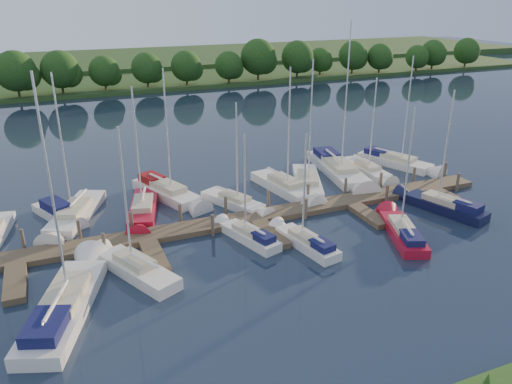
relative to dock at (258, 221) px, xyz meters
name	(u,v)px	position (x,y,z in m)	size (l,w,h in m)	color
ground	(305,272)	(0.00, -7.31, -0.20)	(260.00, 260.00, 0.00)	#192133
dock	(258,221)	(0.00, 0.00, 0.00)	(40.00, 6.00, 0.40)	#4B3E2A
mooring_pilings	(252,210)	(0.00, 1.13, 0.40)	(38.24, 2.84, 2.00)	#473D33
far_shore	(118,79)	(0.00, 67.69, 0.10)	(180.00, 30.00, 0.60)	#24441A
distant_hill	(102,61)	(0.00, 92.69, 0.50)	(220.00, 40.00, 1.40)	#334D21
treeline	(158,67)	(4.95, 54.54, 3.83)	(146.24, 9.56, 8.24)	#38281C
motorboat	(58,214)	(-13.26, 6.57, 0.14)	(3.49, 5.64, 1.59)	white
sailboat_n_2	(74,217)	(-12.21, 5.78, 0.08)	(5.06, 8.61, 11.19)	white
sailboat_n_3	(143,211)	(-7.33, 4.80, 0.08)	(3.59, 7.89, 10.10)	#AD1025
sailboat_n_4	(168,194)	(-4.83, 7.36, 0.14)	(4.49, 8.37, 10.93)	white
sailboat_n_5	(235,203)	(-0.39, 3.55, 0.07)	(3.89, 6.49, 8.58)	white
sailboat_n_6	(285,189)	(4.58, 4.83, 0.08)	(3.15, 8.46, 10.79)	white
sailboat_n_7	(308,185)	(6.77, 4.95, 0.07)	(4.89, 8.71, 11.21)	white
sailboat_n_8	(339,171)	(11.05, 6.84, 0.13)	(4.06, 11.26, 14.00)	white
sailboat_n_9	(367,171)	(13.55, 6.01, 0.07)	(1.74, 7.12, 9.14)	white
sailboat_n_10	(397,163)	(17.46, 6.69, 0.12)	(4.68, 8.35, 10.80)	white
sailboat_s_0	(66,305)	(-13.43, -5.85, 0.14)	(5.23, 10.09, 12.84)	white
sailboat_s_1	(135,270)	(-9.43, -3.60, 0.08)	(4.20, 7.03, 9.42)	white
sailboat_s_2	(249,236)	(-1.58, -2.17, 0.11)	(2.78, 5.88, 7.64)	white
sailboat_s_3	(306,242)	(1.55, -4.46, 0.11)	(2.38, 6.18, 7.92)	white
sailboat_s_4	(402,232)	(8.39, -5.67, 0.11)	(3.81, 7.14, 9.20)	#AD1025
sailboat_s_5	(443,207)	(13.95, -3.42, 0.14)	(3.56, 7.42, 9.66)	#0F1333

